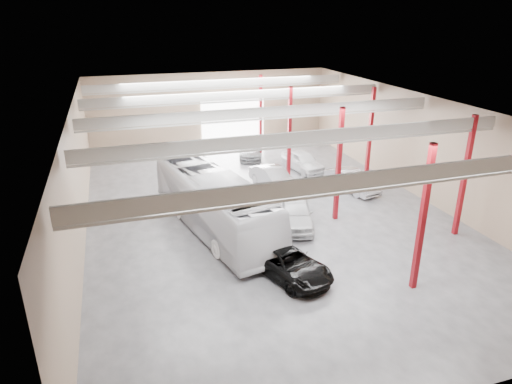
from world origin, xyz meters
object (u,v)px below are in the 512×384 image
black_sedan (288,263)px  car_row_b (274,178)px  car_right_near (352,181)px  coach_bus (214,202)px  car_row_a (295,212)px  car_row_c (250,150)px  car_right_far (303,161)px

black_sedan → car_row_b: (3.37, 11.44, 0.07)m
black_sedan → car_row_b: bearing=54.1°
car_right_near → black_sedan: bearing=-147.0°
coach_bus → car_row_b: size_ratio=2.67×
coach_bus → car_row_a: coach_bus is taller
black_sedan → car_right_near: size_ratio=1.11×
car_row_b → car_row_a: bearing=-110.0°
coach_bus → car_row_c: coach_bus is taller
black_sedan → car_row_b: size_ratio=1.07×
car_right_near → car_right_far: (-1.61, 5.20, 0.04)m
car_row_a → car_right_far: 10.28m
car_row_c → car_row_b: bearing=-78.7°
black_sedan → car_row_a: car_row_a is taller
car_row_b → car_right_near: (5.19, -2.18, -0.02)m
black_sedan → car_row_c: bearing=59.0°
coach_bus → car_row_a: 4.93m
coach_bus → car_row_a: (4.76, -0.95, -0.88)m
car_row_c → car_right_far: 5.66m
coach_bus → car_row_c: 14.54m
black_sedan → car_right_near: bearing=27.8°
coach_bus → car_row_a: size_ratio=2.49×
car_row_c → car_right_near: 11.01m
car_row_a → car_right_far: bearing=82.5°
car_row_b → car_row_c: bearing=73.6°
car_row_b → car_right_far: bearing=28.0°
car_row_c → coach_bus: bearing=-99.8°
car_row_a → car_row_b: size_ratio=1.07×
car_row_a → car_right_near: bearing=52.0°
car_row_b → car_row_c: (0.58, 7.82, -0.09)m
car_right_near → car_row_c: bearing=100.5°
black_sedan → car_right_far: size_ratio=1.09×
car_row_a → car_row_b: (0.86, 6.24, -0.08)m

